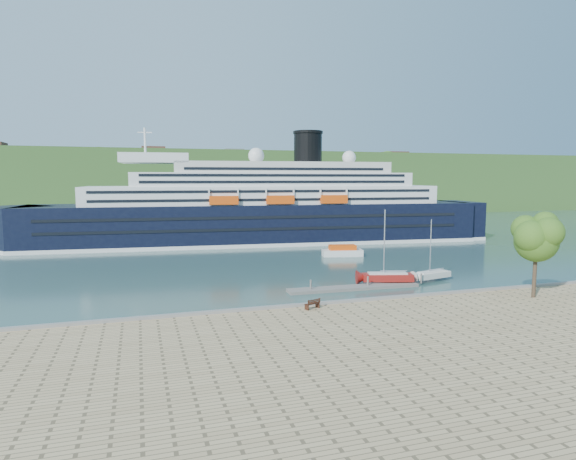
# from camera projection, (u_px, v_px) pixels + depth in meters

# --- Properties ---
(ground) EXTENTS (400.00, 400.00, 0.00)m
(ground) POSITION_uv_depth(u_px,v_px,m) (388.00, 307.00, 52.65)
(ground) COLOR #2A4B48
(ground) RESTS_ON ground
(far_hillside) EXTENTS (400.00, 50.00, 24.00)m
(far_hillside) POSITION_uv_depth(u_px,v_px,m) (206.00, 184.00, 188.98)
(far_hillside) COLOR #325321
(far_hillside) RESTS_ON ground
(quay_coping) EXTENTS (220.00, 0.50, 0.30)m
(quay_coping) POSITION_uv_depth(u_px,v_px,m) (389.00, 298.00, 52.34)
(quay_coping) COLOR slate
(quay_coping) RESTS_ON promenade
(cruise_ship) EXTENTS (109.74, 25.60, 24.42)m
(cruise_ship) POSITION_uv_depth(u_px,v_px,m) (256.00, 187.00, 103.89)
(cruise_ship) COLOR black
(cruise_ship) RESTS_ON ground
(park_bench) EXTENTS (1.89, 1.31, 1.12)m
(park_bench) POSITION_uv_depth(u_px,v_px,m) (312.00, 303.00, 48.34)
(park_bench) COLOR #3F1E12
(park_bench) RESTS_ON promenade
(promenade_tree) EXTENTS (6.18, 6.18, 10.24)m
(promenade_tree) POSITION_uv_depth(u_px,v_px,m) (536.00, 251.00, 52.64)
(promenade_tree) COLOR #2F5817
(promenade_tree) RESTS_ON promenade
(floating_pontoon) EXTENTS (17.44, 2.67, 0.39)m
(floating_pontoon) POSITION_uv_depth(u_px,v_px,m) (354.00, 288.00, 61.29)
(floating_pontoon) COLOR slate
(floating_pontoon) RESTS_ON ground
(sailboat_red) EXTENTS (7.66, 3.98, 9.53)m
(sailboat_red) POSITION_uv_depth(u_px,v_px,m) (388.00, 249.00, 63.51)
(sailboat_red) COLOR maroon
(sailboat_red) RESTS_ON ground
(sailboat_white_far) EXTENTS (6.52, 3.05, 8.13)m
(sailboat_white_far) POSITION_uv_depth(u_px,v_px,m) (433.00, 252.00, 65.85)
(sailboat_white_far) COLOR silver
(sailboat_white_far) RESTS_ON ground
(tender_launch) EXTENTS (7.69, 3.95, 2.03)m
(tender_launch) POSITION_uv_depth(u_px,v_px,m) (342.00, 250.00, 87.35)
(tender_launch) COLOR #EB4C0D
(tender_launch) RESTS_ON ground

